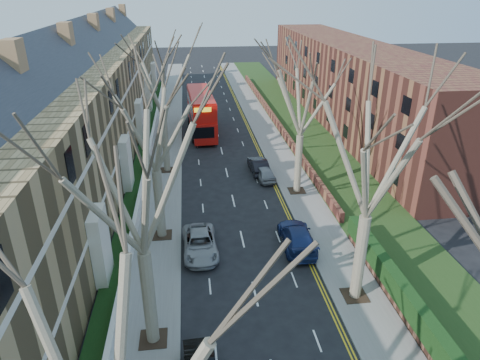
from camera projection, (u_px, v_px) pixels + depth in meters
name	position (u px, v px, depth m)	size (l,w,h in m)	color
pavement_left	(168.00, 135.00, 51.55)	(3.00, 102.00, 0.12)	slate
pavement_right	(266.00, 131.00, 52.86)	(3.00, 102.00, 0.12)	slate
terrace_left	(81.00, 110.00, 41.21)	(9.70, 78.00, 13.60)	olive
flats_right	(348.00, 82.00, 55.69)	(13.97, 54.00, 10.00)	brown
front_wall_left	(149.00, 155.00, 43.91)	(0.30, 78.00, 1.00)	white
grass_verge_right	(302.00, 129.00, 53.32)	(6.00, 102.00, 0.06)	#203C16
tree_left_mid	(134.00, 169.00, 17.84)	(10.50, 10.50, 14.71)	#6F614F
tree_left_far	(151.00, 112.00, 27.00)	(10.15, 10.15, 14.22)	#6F614F
tree_left_dist	(160.00, 72.00, 37.70)	(10.50, 10.50, 14.71)	#6F614F
tree_right_mid	(376.00, 142.00, 20.90)	(10.50, 10.50, 14.71)	#6F614F
tree_right_far	(303.00, 87.00, 33.67)	(10.15, 10.15, 14.22)	#6F614F
double_decker_bus	(201.00, 114.00, 51.68)	(3.35, 11.68, 4.81)	#B9120D
car_left_far	(200.00, 244.00, 28.76)	(2.26, 4.90, 1.36)	gray
car_right_near	(297.00, 237.00, 29.42)	(2.10, 5.16, 1.50)	navy
car_right_mid	(264.00, 173.00, 39.72)	(1.53, 3.81, 1.30)	gray
car_right_far	(258.00, 165.00, 41.21)	(1.49, 4.26, 1.41)	black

